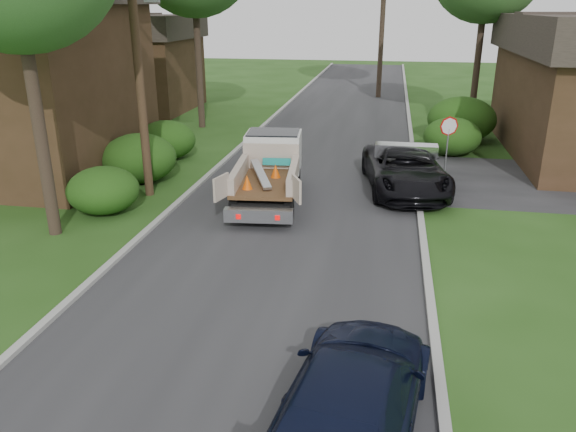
# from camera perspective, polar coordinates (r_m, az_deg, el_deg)

# --- Properties ---
(ground) EXTENTS (120.00, 120.00, 0.00)m
(ground) POSITION_cam_1_polar(r_m,az_deg,el_deg) (14.95, -1.96, -4.95)
(ground) COLOR #224614
(ground) RESTS_ON ground
(road) EXTENTS (8.00, 90.00, 0.02)m
(road) POSITION_cam_1_polar(r_m,az_deg,el_deg) (24.23, 3.01, 5.14)
(road) COLOR #28282B
(road) RESTS_ON ground
(curb_left) EXTENTS (0.20, 90.00, 0.12)m
(curb_left) POSITION_cam_1_polar(r_m,az_deg,el_deg) (25.04, -6.38, 5.68)
(curb_left) COLOR #9E9E99
(curb_left) RESTS_ON ground
(curb_right) EXTENTS (0.20, 90.00, 0.12)m
(curb_right) POSITION_cam_1_polar(r_m,az_deg,el_deg) (24.07, 12.77, 4.69)
(curb_right) COLOR #9E9E99
(curb_right) RESTS_ON ground
(stop_sign) EXTENTS (0.71, 0.32, 2.48)m
(stop_sign) POSITION_cam_1_polar(r_m,az_deg,el_deg) (22.78, 15.97, 7.97)
(stop_sign) COLOR slate
(stop_sign) RESTS_ON ground
(utility_pole) EXTENTS (2.42, 1.25, 10.00)m
(utility_pole) POSITION_cam_1_polar(r_m,az_deg,el_deg) (20.04, -15.12, 16.28)
(utility_pole) COLOR #382619
(utility_pole) RESTS_ON ground
(house_left_near) EXTENTS (9.72, 8.64, 8.40)m
(house_left_near) POSITION_cam_1_polar(r_m,az_deg,el_deg) (25.17, -26.90, 13.52)
(house_left_near) COLOR #3A2817
(house_left_near) RESTS_ON ground
(house_left_far) EXTENTS (7.56, 7.56, 6.00)m
(house_left_far) POSITION_cam_1_polar(r_m,az_deg,el_deg) (38.96, -15.22, 14.90)
(house_left_far) COLOR #3A2817
(house_left_far) RESTS_ON ground
(hedge_left_a) EXTENTS (2.34, 2.34, 1.53)m
(hedge_left_a) POSITION_cam_1_polar(r_m,az_deg,el_deg) (19.41, -18.27, 2.51)
(hedge_left_a) COLOR #163C0D
(hedge_left_a) RESTS_ON ground
(hedge_left_b) EXTENTS (2.86, 2.86, 1.87)m
(hedge_left_b) POSITION_cam_1_polar(r_m,az_deg,el_deg) (22.49, -14.89, 5.71)
(hedge_left_b) COLOR #163C0D
(hedge_left_b) RESTS_ON ground
(hedge_left_c) EXTENTS (2.60, 2.60, 1.70)m
(hedge_left_c) POSITION_cam_1_polar(r_m,az_deg,el_deg) (25.74, -12.27, 7.56)
(hedge_left_c) COLOR #163C0D
(hedge_left_c) RESTS_ON ground
(hedge_right_a) EXTENTS (2.60, 2.60, 1.70)m
(hedge_right_a) POSITION_cam_1_polar(r_m,az_deg,el_deg) (26.93, 16.35, 7.77)
(hedge_right_a) COLOR #163C0D
(hedge_right_a) RESTS_ON ground
(hedge_right_b) EXTENTS (3.38, 3.38, 2.21)m
(hedge_right_b) POSITION_cam_1_polar(r_m,az_deg,el_deg) (29.88, 17.23, 9.38)
(hedge_right_b) COLOR #163C0D
(hedge_right_b) RESTS_ON ground
(flatbed_truck) EXTENTS (2.85, 5.77, 2.11)m
(flatbed_truck) POSITION_cam_1_polar(r_m,az_deg,el_deg) (20.05, -1.78, 5.26)
(flatbed_truck) COLOR black
(flatbed_truck) RESTS_ON ground
(black_pickup) EXTENTS (3.53, 6.14, 1.61)m
(black_pickup) POSITION_cam_1_polar(r_m,az_deg,el_deg) (21.17, 11.80, 4.69)
(black_pickup) COLOR black
(black_pickup) RESTS_ON ground
(navy_suv) EXTENTS (2.82, 5.39, 1.49)m
(navy_suv) POSITION_cam_1_polar(r_m,az_deg,el_deg) (9.17, 6.49, -17.98)
(navy_suv) COLOR black
(navy_suv) RESTS_ON ground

